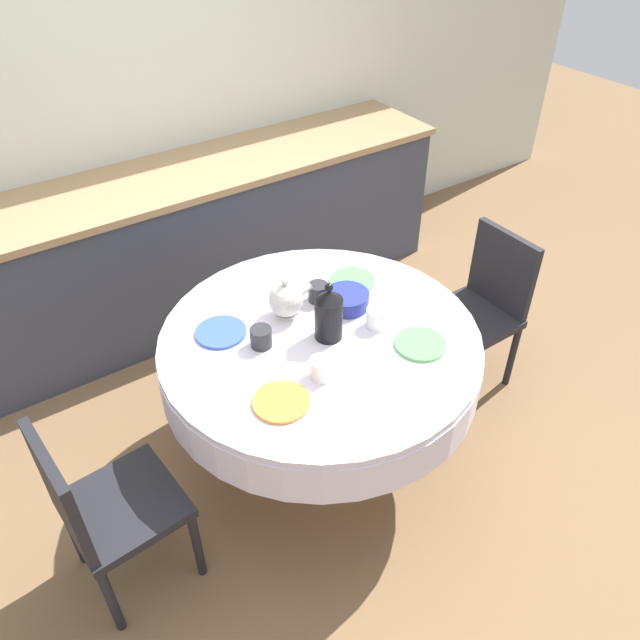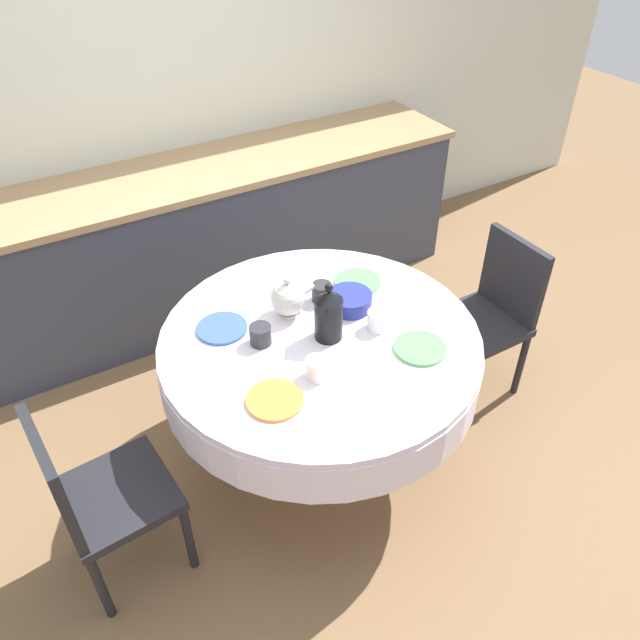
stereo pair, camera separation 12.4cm
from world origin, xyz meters
TOP-DOWN VIEW (x-y plane):
  - ground_plane at (0.00, 0.00)m, footprint 12.00×12.00m
  - wall_back at (0.00, 1.75)m, footprint 7.00×0.05m
  - kitchen_counter at (0.00, 1.41)m, footprint 3.24×0.64m
  - dining_table at (0.00, 0.00)m, footprint 1.33×1.33m
  - chair_left at (1.01, 0.01)m, footprint 0.40×0.40m
  - chair_right at (-1.00, -0.08)m, footprint 0.43×0.43m
  - plate_near_left at (-0.33, -0.24)m, footprint 0.21×0.21m
  - cup_near_left at (-0.13, -0.20)m, footprint 0.09×0.09m
  - plate_near_right at (0.30, -0.28)m, footprint 0.21×0.21m
  - cup_near_right at (0.23, -0.08)m, footprint 0.09×0.09m
  - plate_far_left at (-0.33, 0.24)m, footprint 0.21×0.21m
  - cup_far_left at (-0.23, 0.08)m, footprint 0.09×0.09m
  - plate_far_right at (0.34, 0.23)m, footprint 0.21×0.21m
  - cup_far_right at (0.13, 0.20)m, footprint 0.09×0.09m
  - coffee_carafe at (0.03, -0.02)m, footprint 0.11×0.11m
  - teapot at (-0.04, 0.19)m, footprint 0.20×0.15m
  - fruit_bowl at (0.21, 0.10)m, footprint 0.19×0.19m

SIDE VIEW (x-z plane):
  - ground_plane at x=0.00m, z-range 0.00..0.00m
  - kitchen_counter at x=0.00m, z-range 0.00..0.91m
  - chair_left at x=1.01m, z-range 0.05..0.90m
  - chair_right at x=-1.00m, z-range 0.05..0.90m
  - dining_table at x=0.00m, z-range 0.25..1.00m
  - plate_near_left at x=-0.33m, z-range 0.75..0.76m
  - plate_near_right at x=0.30m, z-range 0.75..0.76m
  - plate_far_left at x=-0.33m, z-range 0.75..0.76m
  - plate_far_right at x=0.34m, z-range 0.75..0.76m
  - fruit_bowl at x=0.21m, z-range 0.75..0.82m
  - cup_near_left at x=-0.13m, z-range 0.75..0.83m
  - cup_near_right at x=0.23m, z-range 0.75..0.83m
  - cup_far_left at x=-0.23m, z-range 0.75..0.83m
  - cup_far_right at x=0.13m, z-range 0.75..0.83m
  - teapot at x=-0.04m, z-range 0.74..0.93m
  - coffee_carafe at x=0.03m, z-range 0.73..0.99m
  - wall_back at x=0.00m, z-range 0.00..2.60m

